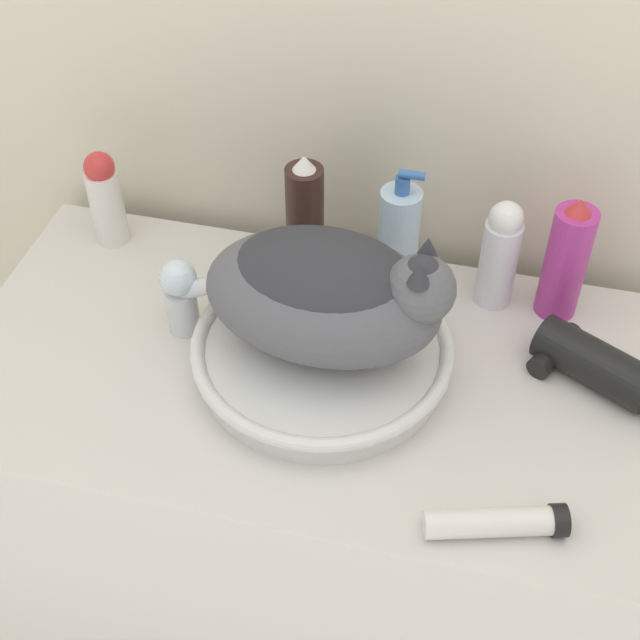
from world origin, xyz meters
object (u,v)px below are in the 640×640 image
Objects in this scene: faucet at (188,292)px; soap_pump_bottle at (398,239)px; cat at (328,291)px; deodorant_stick at (105,198)px; cream_tube at (498,522)px; lotion_bottle_white at (500,254)px; hair_dryer at (592,363)px; spray_bottle_trigger at (566,261)px; hairspray_can_black at (305,219)px.

soap_pump_bottle is (0.26, 0.16, 0.01)m from faucet.
cat reaches higher than deodorant_stick.
cat is at bearing 140.54° from cream_tube.
lotion_bottle_white is 0.20m from hair_dryer.
lotion_bottle_white is 1.03× the size of cream_tube.
faucet is 0.84× the size of lotion_bottle_white.
soap_pump_bottle is 1.22× the size of cream_tube.
cat is 1.65× the size of spray_bottle_trigger.
spray_bottle_trigger is 0.15m from hair_dryer.
lotion_bottle_white is 0.94× the size of hair_dryer.
spray_bottle_trigger is at bearing 0.00° from deodorant_stick.
deodorant_stick is 0.92× the size of lotion_bottle_white.
cream_tube is at bearing -96.64° from spray_bottle_trigger.
soap_pump_bottle is 0.23m from spray_bottle_trigger.
cat is 0.44m from deodorant_stick.
faucet is 0.55m from hair_dryer.
hair_dryer is (0.05, -0.13, -0.06)m from spray_bottle_trigger.
lotion_bottle_white is (0.40, 0.16, 0.01)m from faucet.
cat reaches higher than cream_tube.
lotion_bottle_white is at bearing 166.53° from hair_dryer.
soap_pump_bottle is 0.14m from lotion_bottle_white.
soap_pump_bottle is 1.18× the size of lotion_bottle_white.
faucet is 0.25m from deodorant_stick.
hairspray_can_black is at bearing 60.50° from faucet.
hairspray_can_black is 1.11× the size of hair_dryer.
deodorant_stick is at bearing 180.00° from lotion_bottle_white.
deodorant_stick is at bearing 146.29° from faucet.
deodorant_stick is (-0.19, 0.16, 0.01)m from faucet.
deodorant_stick is at bearing -180.00° from spray_bottle_trigger.
cream_tube is (0.04, -0.39, -0.07)m from lotion_bottle_white.
deodorant_stick is 0.75m from hair_dryer.
spray_bottle_trigger is at bearing 0.00° from lotion_bottle_white.
cream_tube is at bearing -64.34° from soap_pump_bottle.
spray_bottle_trigger is 0.37m from hairspray_can_black.
soap_pump_bottle is at bearing -175.61° from hair_dryer.
lotion_bottle_white is at bearing 0.00° from soap_pump_bottle.
lotion_bottle_white is 0.85× the size of hairspray_can_black.
lotion_bottle_white is 0.40m from cream_tube.
cat is 1.93× the size of cream_tube.
spray_bottle_trigger is 0.09m from lotion_bottle_white.
hairspray_can_black reaches higher than hair_dryer.
hairspray_can_black is at bearing 0.00° from deodorant_stick.
hairspray_can_black reaches higher than deodorant_stick.
lotion_bottle_white is at bearing -180.00° from spray_bottle_trigger.
faucet is (-0.20, 0.02, -0.07)m from cat.
spray_bottle_trigger is 0.96× the size of hairspray_can_black.
hairspray_can_black reaches higher than spray_bottle_trigger.
cream_tube is at bearing -19.76° from faucet.
spray_bottle_trigger is at bearing 35.47° from cat.
deodorant_stick reaches higher than cream_tube.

